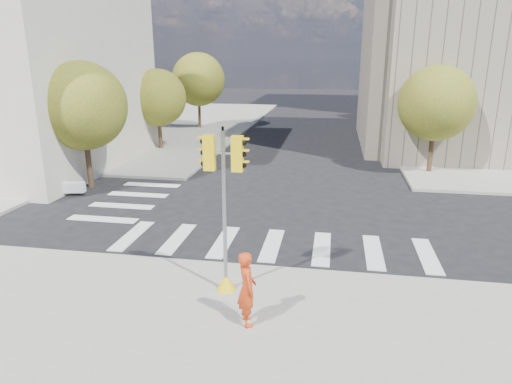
% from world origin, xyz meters
% --- Properties ---
extents(ground, '(160.00, 160.00, 0.00)m').
position_xyz_m(ground, '(0.00, 0.00, 0.00)').
color(ground, black).
rests_on(ground, ground).
extents(sidewalk_far_left, '(28.00, 40.00, 0.15)m').
position_xyz_m(sidewalk_far_left, '(-20.00, 26.00, 0.07)').
color(sidewalk_far_left, gray).
rests_on(sidewalk_far_left, ground).
extents(tree_lw_near, '(4.40, 4.40, 6.41)m').
position_xyz_m(tree_lw_near, '(-10.50, 4.00, 4.20)').
color(tree_lw_near, '#382616').
rests_on(tree_lw_near, ground).
extents(tree_lw_mid, '(4.00, 4.00, 5.77)m').
position_xyz_m(tree_lw_mid, '(-10.50, 14.00, 3.76)').
color(tree_lw_mid, '#382616').
rests_on(tree_lw_mid, ground).
extents(tree_lw_far, '(4.80, 4.80, 6.95)m').
position_xyz_m(tree_lw_far, '(-10.50, 24.00, 4.54)').
color(tree_lw_far, '#382616').
rests_on(tree_lw_far, ground).
extents(tree_re_near, '(4.20, 4.20, 6.16)m').
position_xyz_m(tree_re_near, '(7.50, 10.00, 4.05)').
color(tree_re_near, '#382616').
rests_on(tree_re_near, ground).
extents(tree_re_mid, '(4.60, 4.60, 6.66)m').
position_xyz_m(tree_re_mid, '(7.50, 22.00, 4.35)').
color(tree_re_mid, '#382616').
rests_on(tree_re_mid, ground).
extents(tree_re_far, '(4.00, 4.00, 5.88)m').
position_xyz_m(tree_re_far, '(7.50, 34.00, 3.87)').
color(tree_re_far, '#382616').
rests_on(tree_re_far, ground).
extents(lamp_near, '(0.35, 0.18, 8.11)m').
position_xyz_m(lamp_near, '(8.00, 14.00, 4.58)').
color(lamp_near, black).
rests_on(lamp_near, sidewalk_far_right).
extents(lamp_far, '(0.35, 0.18, 8.11)m').
position_xyz_m(lamp_far, '(8.00, 28.00, 4.58)').
color(lamp_far, black).
rests_on(lamp_far, sidewalk_far_right).
extents(traffic_signal, '(1.06, 0.56, 4.71)m').
position_xyz_m(traffic_signal, '(-0.92, -5.75, 2.15)').
color(traffic_signal, yellow).
rests_on(traffic_signal, sidewalk_near).
extents(photographer, '(0.70, 0.83, 1.94)m').
position_xyz_m(photographer, '(0.01, -7.34, 1.12)').
color(photographer, red).
rests_on(photographer, sidewalk_near).
extents(planter_wall, '(5.96, 1.60, 0.50)m').
position_xyz_m(planter_wall, '(-13.00, 2.02, 0.40)').
color(planter_wall, white).
rests_on(planter_wall, sidewalk_left_near).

